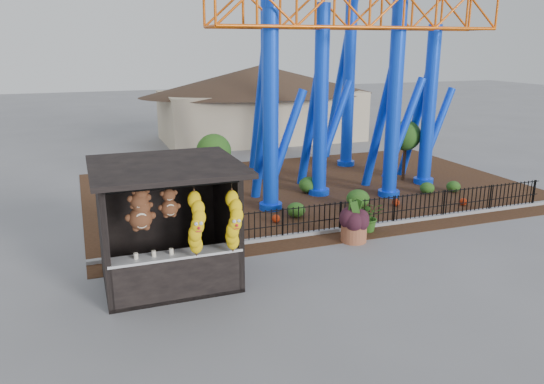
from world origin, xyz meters
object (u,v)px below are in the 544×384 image
object	(u,v)px
roller_coaster	(337,28)
prize_booth	(170,228)
terracotta_planter	(354,232)
potted_plant	(369,216)

from	to	relation	value
roller_coaster	prize_booth	bearing A→B (deg)	-137.87
prize_booth	terracotta_planter	distance (m)	6.00
potted_plant	roller_coaster	bearing A→B (deg)	98.46
prize_booth	roller_coaster	size ratio (longest dim) A/B	0.32
prize_booth	potted_plant	world-z (taller)	prize_booth
roller_coaster	terracotta_planter	size ratio (longest dim) A/B	13.96
roller_coaster	potted_plant	world-z (taller)	roller_coaster
roller_coaster	potted_plant	size ratio (longest dim) A/B	10.93
roller_coaster	potted_plant	xyz separation A→B (m)	(-1.45, -5.53, -5.94)
prize_booth	roller_coaster	distance (m)	11.98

